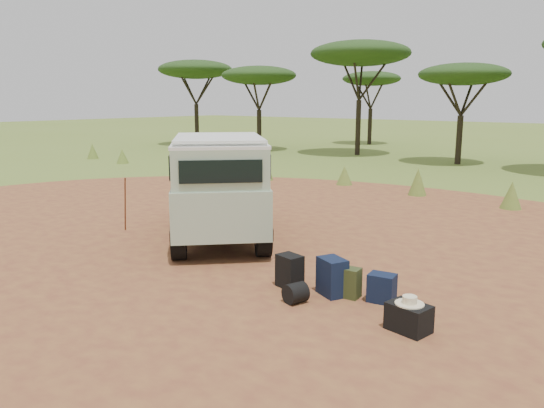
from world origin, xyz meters
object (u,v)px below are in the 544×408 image
Objects in this scene: duffel_navy at (382,288)px; safari_vehicle at (219,188)px; backpack_black at (290,271)px; hard_case at (409,318)px; backpack_olive at (349,283)px; walking_staff at (125,205)px; backpack_navy at (332,277)px.

safari_vehicle is at bearing 155.89° from duffel_navy.
backpack_black is 2.31m from hard_case.
backpack_olive is at bearing -172.92° from duffel_navy.
walking_staff is 2.95× the size of duffel_navy.
duffel_navy is (0.76, 0.23, -0.08)m from backpack_navy.
safari_vehicle reaches higher than backpack_navy.
backpack_olive is (4.21, -1.42, -0.89)m from safari_vehicle.
walking_staff is 7.69m from hard_case.
duffel_navy is 0.82× the size of hard_case.
duffel_navy is 1.07m from hard_case.
walking_staff reaches higher than backpack_olive.
walking_staff is 2.37× the size of backpack_black.
backpack_black is at bearing 17.31° from safari_vehicle.
safari_vehicle is 10.47× the size of duffel_navy.
hard_case is at bearing -31.58° from backpack_olive.
backpack_black reaches higher than backpack_olive.
hard_case is at bearing -52.46° from duffel_navy.
backpack_olive is at bearing 25.75° from safari_vehicle.
backpack_navy is at bearing -172.20° from duffel_navy.
safari_vehicle is 4.53m from backpack_olive.
hard_case is at bearing 24.26° from safari_vehicle.
backpack_navy is (0.74, 0.13, 0.03)m from backpack_black.
backpack_navy is 1.62m from hard_case.
backpack_navy reaches higher than hard_case.
backpack_black is 1.24× the size of duffel_navy.
backpack_navy is 1.12× the size of hard_case.
duffel_navy is (1.50, 0.36, -0.06)m from backpack_black.
hard_case is at bearing -74.04° from walking_staff.
duffel_navy is at bearing 42.22° from backpack_navy.
backpack_olive is 0.52m from duffel_navy.
walking_staff is at bearing 169.32° from backpack_olive.
hard_case is (7.61, -1.03, -0.46)m from walking_staff.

